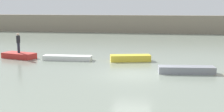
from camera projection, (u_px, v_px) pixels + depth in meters
The scene contains 7 objects.
ground_plane at pixel (132, 75), 19.43m from camera, with size 120.00×120.00×0.00m, color gray.
embankment_wall at pixel (149, 24), 48.38m from camera, with size 80.00×1.20×2.85m, color gray.
rowboat_red at pixel (19, 55), 25.42m from camera, with size 2.83×1.26×0.46m, color red.
rowboat_white at pixel (67, 58), 24.53m from camera, with size 3.98×0.93×0.38m, color white.
rowboat_yellow at pixel (130, 58), 24.07m from camera, with size 3.20×0.97×0.50m, color gold.
rowboat_grey at pixel (186, 70), 19.77m from camera, with size 3.67×0.92×0.47m, color gray.
person_dark_shirt at pixel (18, 42), 25.23m from camera, with size 0.32×0.32×1.68m.
Camera 1 is at (1.63, -18.93, 4.44)m, focal length 48.13 mm.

